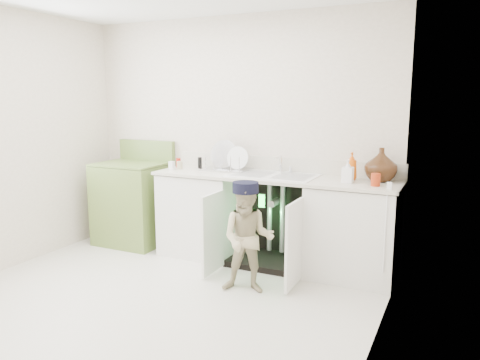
# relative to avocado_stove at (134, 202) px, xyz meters

# --- Properties ---
(ground) EXTENTS (3.50, 3.50, 0.00)m
(ground) POSITION_rel_avocado_stove_xyz_m (1.15, -1.18, -0.48)
(ground) COLOR silver
(ground) RESTS_ON ground
(room_shell) EXTENTS (6.00, 5.50, 1.26)m
(room_shell) POSITION_rel_avocado_stove_xyz_m (1.15, -1.18, 0.77)
(room_shell) COLOR silver
(room_shell) RESTS_ON ground
(counter_run) EXTENTS (2.44, 1.02, 1.21)m
(counter_run) POSITION_rel_avocado_stove_xyz_m (1.72, 0.03, -0.01)
(counter_run) COLOR white
(counter_run) RESTS_ON ground
(avocado_stove) EXTENTS (0.75, 0.65, 1.16)m
(avocado_stove) POSITION_rel_avocado_stove_xyz_m (0.00, 0.00, 0.00)
(avocado_stove) COLOR olive
(avocado_stove) RESTS_ON ground
(repair_worker) EXTENTS (0.54, 0.63, 0.96)m
(repair_worker) POSITION_rel_avocado_stove_xyz_m (1.77, -0.71, 0.01)
(repair_worker) COLOR #BEB388
(repair_worker) RESTS_ON ground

